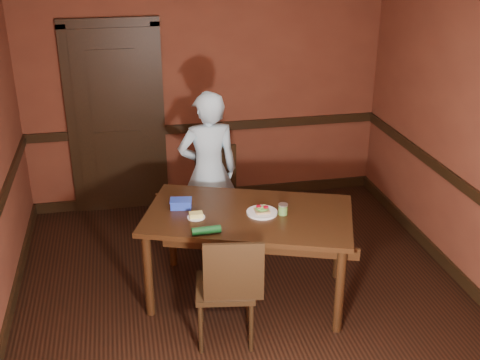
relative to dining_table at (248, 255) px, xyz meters
name	(u,v)px	position (x,y,z in m)	size (l,w,h in m)	color
floor	(248,307)	(-0.04, -0.20, -0.40)	(4.00, 4.50, 0.01)	black
wall_back	(206,88)	(-0.04, 2.05, 0.95)	(4.00, 0.02, 2.70)	brown
wall_front	(359,350)	(-0.04, -2.45, 0.95)	(4.00, 0.02, 2.70)	brown
dado_back	(207,127)	(-0.04, 2.04, 0.50)	(4.00, 0.03, 0.10)	black
dado_right	(473,193)	(1.94, -0.20, 0.50)	(0.03, 4.50, 0.10)	black
baseboard_back	(208,194)	(-0.04, 2.04, -0.34)	(4.00, 0.03, 0.12)	black
baseboard_left	(6,331)	(-2.03, -0.20, -0.34)	(0.03, 4.50, 0.12)	black
baseboard_right	(459,276)	(1.94, -0.20, -0.34)	(0.03, 4.50, 0.12)	black
door	(116,117)	(-1.04, 2.02, 0.69)	(1.05, 0.07, 2.20)	black
dining_table	(248,255)	(0.00, 0.00, 0.00)	(1.72, 0.97, 0.81)	black
chair_far	(215,198)	(-0.12, 1.03, 0.07)	(0.45, 0.45, 0.95)	black
chair_near	(225,285)	(-0.30, -0.53, 0.07)	(0.45, 0.45, 0.96)	black
person	(208,172)	(-0.19, 0.95, 0.41)	(0.59, 0.39, 1.62)	#B0D9ED
sandwich_plate	(262,211)	(0.11, -0.02, 0.42)	(0.26, 0.26, 0.07)	white
sauce_jar	(283,209)	(0.28, -0.08, 0.45)	(0.08, 0.08, 0.09)	#55893D
cheese_saucer	(196,216)	(-0.44, 0.01, 0.42)	(0.15, 0.15, 0.05)	white
food_tub	(181,204)	(-0.54, 0.22, 0.44)	(0.20, 0.15, 0.08)	blue
wrapped_veg	(206,230)	(-0.40, -0.29, 0.44)	(0.06, 0.06, 0.23)	#0E3915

